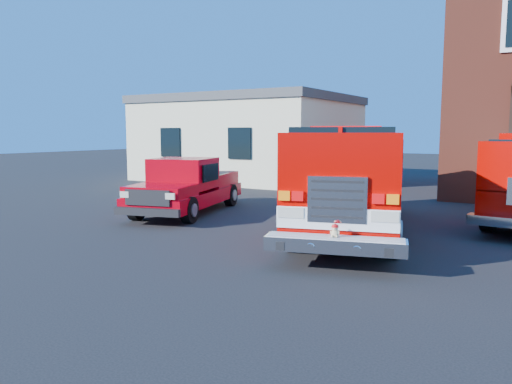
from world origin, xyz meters
The scene contains 4 objects.
ground centered at (0.00, 0.00, 0.00)m, with size 100.00×100.00×0.00m, color black.
side_building centered at (-9.00, 13.00, 2.20)m, with size 10.20×8.20×4.35m.
fire_engine centered at (0.69, 2.51, 1.36)m, with size 4.59×8.82×2.62m.
pickup_truck centered at (-4.64, 2.35, 0.81)m, with size 3.13×5.52×1.71m.
Camera 1 is at (5.14, -9.70, 2.50)m, focal length 35.00 mm.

